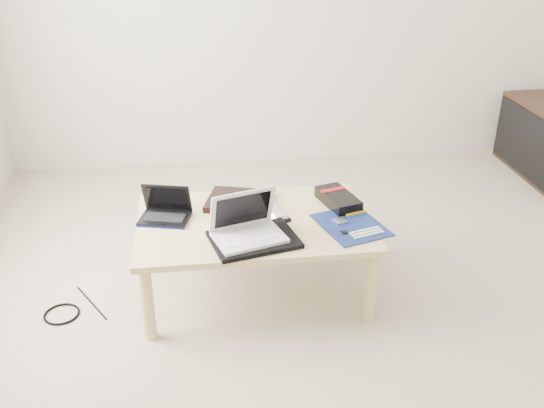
{
  "coord_description": "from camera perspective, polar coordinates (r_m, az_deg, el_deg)",
  "views": [
    {
      "loc": [
        -0.66,
        -2.2,
        1.76
      ],
      "look_at": [
        -0.34,
        0.31,
        0.48
      ],
      "focal_mm": 40.0,
      "sensor_mm": 36.0,
      "label": 1
    }
  ],
  "objects": [
    {
      "name": "floor_cable_trail",
      "position": [
        3.11,
        -16.63,
        -8.89
      ],
      "size": [
        0.18,
        0.3,
        0.01
      ],
      "primitive_type": "cylinder",
      "rotation": [
        1.57,
        0.0,
        0.54
      ],
      "color": "black",
      "rests_on": "ground"
    },
    {
      "name": "remote",
      "position": [
        2.94,
        0.27,
        -0.55
      ],
      "size": [
        0.1,
        0.23,
        0.02
      ],
      "color": "#ACACB0",
      "rests_on": "coffee_table"
    },
    {
      "name": "neoprene_sleeve",
      "position": [
        2.69,
        -1.7,
        -3.35
      ],
      "size": [
        0.42,
        0.35,
        0.02
      ],
      "primitive_type": "cube",
      "rotation": [
        0.0,
        0.0,
        0.23
      ],
      "color": "black",
      "rests_on": "coffee_table"
    },
    {
      "name": "cable_coil",
      "position": [
        2.79,
        -3.95,
        -2.28
      ],
      "size": [
        0.12,
        0.12,
        0.01
      ],
      "primitive_type": "torus",
      "rotation": [
        0.0,
        0.0,
        -0.11
      ],
      "color": "black",
      "rests_on": "coffee_table"
    },
    {
      "name": "motherboard",
      "position": [
        2.84,
        7.47,
        -1.96
      ],
      "size": [
        0.35,
        0.4,
        0.02
      ],
      "color": "#0D1955",
      "rests_on": "coffee_table"
    },
    {
      "name": "book",
      "position": [
        3.01,
        -3.11,
        0.28
      ],
      "size": [
        0.37,
        0.33,
        0.03
      ],
      "color": "black",
      "rests_on": "coffee_table"
    },
    {
      "name": "floor_cable_coil",
      "position": [
        3.07,
        -19.18,
        -9.76
      ],
      "size": [
        0.18,
        0.18,
        0.01
      ],
      "primitive_type": "torus",
      "rotation": [
        0.0,
        0.0,
        0.11
      ],
      "color": "black",
      "rests_on": "ground"
    },
    {
      "name": "gpu_box",
      "position": [
        3.02,
        6.23,
        0.45
      ],
      "size": [
        0.2,
        0.29,
        0.06
      ],
      "color": "black",
      "rests_on": "coffee_table"
    },
    {
      "name": "coffee_table",
      "position": [
        2.88,
        -1.68,
        -2.42
      ],
      "size": [
        1.1,
        0.7,
        0.4
      ],
      "color": "#D4B680",
      "rests_on": "ground"
    },
    {
      "name": "white_laptop",
      "position": [
        2.67,
        -2.37,
        -2.23
      ],
      "size": [
        0.35,
        0.29,
        0.21
      ],
      "color": "silver",
      "rests_on": "neoprene_sleeve"
    },
    {
      "name": "netbook",
      "position": [
        2.91,
        -10.0,
        -0.72
      ],
      "size": [
        0.26,
        0.22,
        0.16
      ],
      "color": "black",
      "rests_on": "coffee_table"
    },
    {
      "name": "ground",
      "position": [
        2.89,
        7.66,
        -10.99
      ],
      "size": [
        4.0,
        4.0,
        0.0
      ],
      "primitive_type": "plane",
      "color": "#C0B19B",
      "rests_on": "ground"
    },
    {
      "name": "tablet",
      "position": [
        2.87,
        -1.4,
        -1.28
      ],
      "size": [
        0.31,
        0.28,
        0.01
      ],
      "color": "black",
      "rests_on": "coffee_table"
    }
  ]
}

